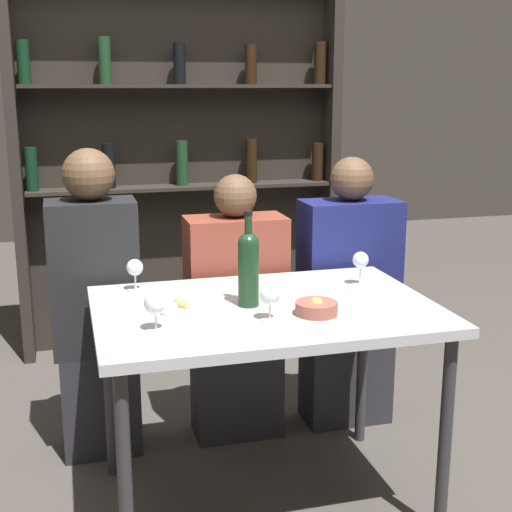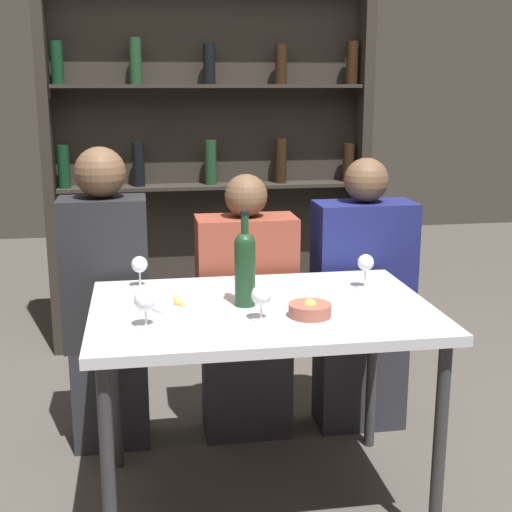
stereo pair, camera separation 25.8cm
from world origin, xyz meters
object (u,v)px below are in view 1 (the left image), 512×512
at_px(wine_glass_0, 155,305).
at_px(wine_glass_3, 270,296).
at_px(wine_glass_1, 361,261).
at_px(wine_glass_2, 135,269).
at_px(snack_bowl, 316,308).
at_px(seated_person_center, 236,318).
at_px(seated_person_right, 348,302).
at_px(wine_bottle, 248,265).
at_px(seated_person_left, 96,312).
at_px(food_plate_0, 183,307).

xyz_separation_m(wine_glass_0, wine_glass_3, (0.38, 0.01, -0.00)).
distance_m(wine_glass_1, wine_glass_2, 0.86).
height_order(wine_glass_0, wine_glass_2, wine_glass_0).
distance_m(wine_glass_0, snack_bowl, 0.55).
distance_m(seated_person_center, seated_person_right, 0.52).
bearing_deg(seated_person_center, wine_bottle, -98.89).
bearing_deg(seated_person_center, snack_bowl, -81.05).
distance_m(wine_glass_0, seated_person_center, 0.89).
bearing_deg(snack_bowl, wine_glass_1, 46.45).
height_order(wine_glass_1, seated_person_right, seated_person_right).
relative_size(wine_bottle, wine_glass_3, 2.85).
bearing_deg(wine_glass_0, wine_glass_3, 1.16).
relative_size(wine_glass_2, wine_glass_3, 1.01).
bearing_deg(seated_person_left, food_plate_0, -62.33).
bearing_deg(seated_person_left, wine_bottle, -47.19).
bearing_deg(wine_glass_3, wine_bottle, 100.25).
relative_size(wine_glass_0, wine_glass_1, 0.95).
relative_size(seated_person_center, seated_person_right, 0.95).
relative_size(wine_glass_2, seated_person_left, 0.09).
xyz_separation_m(wine_glass_0, seated_person_left, (-0.16, 0.72, -0.24)).
relative_size(wine_bottle, food_plate_0, 1.70).
relative_size(wine_glass_1, snack_bowl, 0.91).
height_order(wine_glass_1, seated_person_left, seated_person_left).
xyz_separation_m(wine_glass_3, seated_person_left, (-0.53, 0.71, -0.24)).
bearing_deg(seated_person_left, seated_person_center, 0.00).
bearing_deg(wine_bottle, wine_glass_1, 16.91).
bearing_deg(snack_bowl, wine_bottle, 141.44).
relative_size(wine_glass_0, wine_glass_3, 1.05).
distance_m(food_plate_0, snack_bowl, 0.46).
distance_m(wine_glass_3, snack_bowl, 0.18).
bearing_deg(wine_glass_2, seated_person_center, 29.00).
relative_size(wine_bottle, snack_bowl, 2.34).
distance_m(wine_bottle, wine_glass_1, 0.51).
distance_m(wine_bottle, wine_glass_0, 0.39).
xyz_separation_m(wine_glass_0, seated_person_right, (0.95, 0.72, -0.28)).
xyz_separation_m(wine_glass_2, wine_glass_3, (0.39, -0.46, -0.00)).
relative_size(wine_bottle, seated_person_left, 0.26).
bearing_deg(wine_glass_2, seated_person_left, 119.86).
relative_size(wine_bottle, seated_person_center, 0.29).
xyz_separation_m(wine_glass_1, seated_person_left, (-0.99, 0.40, -0.25)).
xyz_separation_m(wine_glass_1, snack_bowl, (-0.29, -0.30, -0.07)).
distance_m(wine_glass_2, seated_person_left, 0.37).
relative_size(wine_glass_1, wine_glass_2, 1.09).
height_order(wine_glass_3, snack_bowl, wine_glass_3).
distance_m(wine_glass_0, seated_person_left, 0.77).
bearing_deg(seated_person_center, seated_person_left, 180.00).
bearing_deg(seated_person_left, wine_glass_0, -77.52).
bearing_deg(wine_bottle, seated_person_center, 81.11).
distance_m(wine_bottle, wine_glass_2, 0.47).
relative_size(wine_glass_0, seated_person_right, 0.10).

